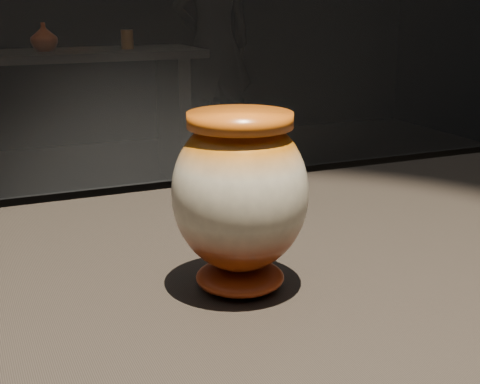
{
  "coord_description": "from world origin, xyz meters",
  "views": [
    {
      "loc": [
        -0.2,
        -0.67,
        1.22
      ],
      "look_at": [
        0.08,
        -0.03,
        1.01
      ],
      "focal_mm": 50.0,
      "sensor_mm": 36.0,
      "label": 1
    }
  ],
  "objects": [
    {
      "name": "back_vase_mid",
      "position": [
        0.35,
        3.57,
        0.98
      ],
      "size": [
        0.2,
        0.2,
        0.17
      ],
      "primitive_type": "imported",
      "rotation": [
        0.0,
        0.0,
        4.4
      ],
      "color": "maroon",
      "rests_on": "back_shelf"
    },
    {
      "name": "back_shelf",
      "position": [
        0.31,
        3.59,
        0.64
      ],
      "size": [
        2.0,
        0.6,
        0.9
      ],
      "color": "black",
      "rests_on": "ground"
    },
    {
      "name": "main_vase",
      "position": [
        0.08,
        -0.03,
        1.01
      ],
      "size": [
        0.17,
        0.17,
        0.2
      ],
      "rotation": [
        0.0,
        0.0,
        -0.12
      ],
      "color": "maroon",
      "rests_on": "display_plinth"
    },
    {
      "name": "visitor",
      "position": [
        1.69,
        4.18,
        0.87
      ],
      "size": [
        0.64,
        0.42,
        1.74
      ],
      "primitive_type": "imported",
      "rotation": [
        0.0,
        0.0,
        3.15
      ],
      "color": "black",
      "rests_on": "ground"
    },
    {
      "name": "back_vase_right",
      "position": [
        0.86,
        3.57,
        0.96
      ],
      "size": [
        0.08,
        0.08,
        0.12
      ],
      "primitive_type": "cylinder",
      "color": "#904F14",
      "rests_on": "back_shelf"
    }
  ]
}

